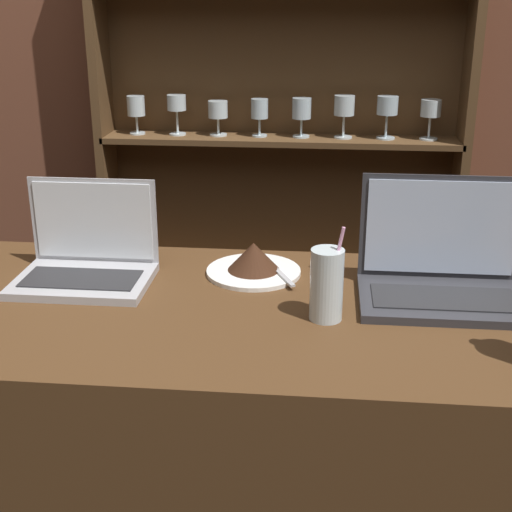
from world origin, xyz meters
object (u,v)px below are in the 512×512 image
at_px(laptop_far, 442,272).
at_px(water_glass, 327,285).
at_px(cake_plate, 254,262).
at_px(laptop_near, 87,259).

height_order(laptop_far, water_glass, laptop_far).
bearing_deg(cake_plate, laptop_near, -169.96).
height_order(laptop_near, laptop_far, laptop_far).
bearing_deg(cake_plate, water_glass, -53.06).
distance_m(laptop_near, water_glass, 0.56).
bearing_deg(water_glass, cake_plate, 126.94).
bearing_deg(laptop_far, cake_plate, 167.70).
distance_m(laptop_near, laptop_far, 0.79).
height_order(cake_plate, water_glass, water_glass).
relative_size(laptop_near, cake_plate, 1.36).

